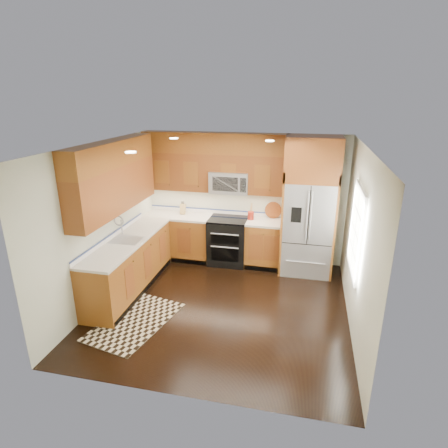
% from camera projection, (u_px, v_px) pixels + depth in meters
% --- Properties ---
extents(ground, '(4.00, 4.00, 0.00)m').
position_uv_depth(ground, '(222.00, 306.00, 6.15)').
color(ground, black).
rests_on(ground, ground).
extents(wall_back, '(4.00, 0.02, 2.60)m').
position_uv_depth(wall_back, '(244.00, 198.00, 7.56)').
color(wall_back, silver).
rests_on(wall_back, ground).
extents(wall_left, '(0.02, 4.00, 2.60)m').
position_uv_depth(wall_left, '(103.00, 222.00, 6.13)').
color(wall_left, silver).
rests_on(wall_left, ground).
extents(wall_right, '(0.02, 4.00, 2.60)m').
position_uv_depth(wall_right, '(359.00, 242.00, 5.30)').
color(wall_right, silver).
rests_on(wall_right, ground).
extents(window, '(0.04, 1.10, 1.30)m').
position_uv_depth(window, '(356.00, 231.00, 5.46)').
color(window, white).
rests_on(window, ground).
extents(base_cabinets, '(2.85, 3.00, 0.90)m').
position_uv_depth(base_cabinets, '(169.00, 252.00, 7.08)').
color(base_cabinets, brown).
rests_on(base_cabinets, ground).
extents(countertop, '(2.86, 3.01, 0.04)m').
position_uv_depth(countertop, '(177.00, 228.00, 7.00)').
color(countertop, silver).
rests_on(countertop, base_cabinets).
extents(upper_cabinets, '(2.85, 3.00, 1.15)m').
position_uv_depth(upper_cabinets, '(173.00, 168.00, 6.72)').
color(upper_cabinets, brown).
rests_on(upper_cabinets, ground).
extents(range, '(0.76, 0.67, 0.95)m').
position_uv_depth(range, '(228.00, 241.00, 7.58)').
color(range, black).
rests_on(range, ground).
extents(microwave, '(0.76, 0.40, 0.42)m').
position_uv_depth(microwave, '(230.00, 182.00, 7.31)').
color(microwave, '#B2B2B7').
rests_on(microwave, ground).
extents(refrigerator, '(0.98, 0.75, 2.60)m').
position_uv_depth(refrigerator, '(309.00, 207.00, 6.95)').
color(refrigerator, '#B2B2B7').
rests_on(refrigerator, ground).
extents(sink_faucet, '(0.54, 0.44, 0.37)m').
position_uv_depth(sink_faucet, '(126.00, 236.00, 6.39)').
color(sink_faucet, '#B2B2B7').
rests_on(sink_faucet, countertop).
extents(rug, '(1.18, 1.64, 0.01)m').
position_uv_depth(rug, '(135.00, 321.00, 5.72)').
color(rug, black).
rests_on(rug, ground).
extents(knife_block, '(0.10, 0.14, 0.27)m').
position_uv_depth(knife_block, '(183.00, 209.00, 7.72)').
color(knife_block, tan).
rests_on(knife_block, countertop).
extents(utensil_crock, '(0.14, 0.14, 0.34)m').
position_uv_depth(utensil_crock, '(251.00, 214.00, 7.36)').
color(utensil_crock, maroon).
rests_on(utensil_crock, countertop).
extents(cutting_board, '(0.38, 0.38, 0.02)m').
position_uv_depth(cutting_board, '(273.00, 217.00, 7.49)').
color(cutting_board, brown).
rests_on(cutting_board, countertop).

